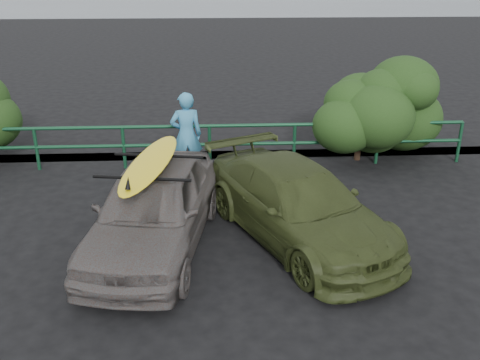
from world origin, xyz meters
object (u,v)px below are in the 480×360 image
object	(u,v)px
guardrail	(167,146)
olive_vehicle	(298,204)
sedan	(154,208)
surfboard	(150,163)
man	(186,135)

from	to	relation	value
guardrail	olive_vehicle	size ratio (longest dim) A/B	3.15
sedan	surfboard	xyz separation A→B (m)	(0.00, 0.00, 0.82)
sedan	olive_vehicle	xyz separation A→B (m)	(2.46, 0.20, -0.08)
man	sedan	bearing A→B (deg)	73.85
man	olive_vehicle	bearing A→B (deg)	115.15
guardrail	man	xyz separation A→B (m)	(0.49, -0.56, 0.45)
olive_vehicle	man	bearing A→B (deg)	98.90
guardrail	surfboard	bearing A→B (deg)	-88.99
guardrail	man	bearing A→B (deg)	-48.72
sedan	man	size ratio (longest dim) A/B	2.20
sedan	olive_vehicle	distance (m)	2.47
surfboard	olive_vehicle	bearing A→B (deg)	13.97
man	surfboard	xyz separation A→B (m)	(-0.43, -3.24, 0.57)
olive_vehicle	man	size ratio (longest dim) A/B	2.30
sedan	man	world-z (taller)	man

